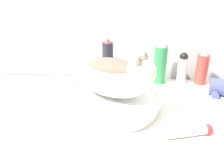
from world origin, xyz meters
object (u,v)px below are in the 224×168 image
object	(u,v)px
spray_bottle_trigger	(202,69)
soap_bar	(34,114)
shampoo_bottle_tall	(160,63)
faucet	(63,84)
hairspray_can_black	(109,62)
cream_tube	(189,132)
cat	(116,75)
deodorant_stick	(182,68)

from	to	relation	value
spray_bottle_trigger	soap_bar	size ratio (longest dim) A/B	2.57
spray_bottle_trigger	shampoo_bottle_tall	bearing A→B (deg)	180.00
faucet	shampoo_bottle_tall	distance (m)	0.46
hairspray_can_black	shampoo_bottle_tall	xyz separation A→B (m)	(0.24, 0.00, -0.00)
hairspray_can_black	soap_bar	distance (m)	0.43
faucet	cream_tube	world-z (taller)	faucet
hairspray_can_black	cream_tube	xyz separation A→B (m)	(0.29, -0.42, -0.09)
faucet	cream_tube	xyz separation A→B (m)	(0.47, -0.25, -0.04)
cat	shampoo_bottle_tall	bearing A→B (deg)	77.10
faucet	spray_bottle_trigger	size ratio (longest dim) A/B	0.76
cat	cream_tube	distance (m)	0.32
deodorant_stick	faucet	bearing A→B (deg)	-162.58
cat	hairspray_can_black	xyz separation A→B (m)	(-0.04, 0.26, -0.04)
deodorant_stick	hairspray_can_black	xyz separation A→B (m)	(-0.35, 0.00, 0.02)
faucet	soap_bar	world-z (taller)	faucet
cat	soap_bar	xyz separation A→B (m)	(-0.30, -0.08, -0.13)
faucet	cat	bearing A→B (deg)	-0.06
deodorant_stick	hairspray_can_black	distance (m)	0.35
cat	cream_tube	xyz separation A→B (m)	(0.25, -0.17, -0.13)
hairspray_can_black	spray_bottle_trigger	world-z (taller)	hairspray_can_black
faucet	spray_bottle_trigger	distance (m)	0.65
shampoo_bottle_tall	faucet	bearing A→B (deg)	-158.58
cat	hairspray_can_black	world-z (taller)	cat
shampoo_bottle_tall	cream_tube	bearing A→B (deg)	-83.91
spray_bottle_trigger	cat	bearing A→B (deg)	-147.28
hairspray_can_black	spray_bottle_trigger	distance (m)	0.44
cat	spray_bottle_trigger	size ratio (longest dim) A/B	1.99
cat	deodorant_stick	distance (m)	0.41
shampoo_bottle_tall	cream_tube	xyz separation A→B (m)	(0.05, -0.42, -0.09)
cream_tube	soap_bar	size ratio (longest dim) A/B	2.51
cat	shampoo_bottle_tall	xyz separation A→B (m)	(0.20, 0.26, -0.04)
hairspray_can_black	faucet	bearing A→B (deg)	-137.51
deodorant_stick	spray_bottle_trigger	bearing A→B (deg)	0.00
hairspray_can_black	shampoo_bottle_tall	size ratio (longest dim) A/B	1.04
hairspray_can_black	spray_bottle_trigger	xyz separation A→B (m)	(0.44, -0.00, -0.03)
hairspray_can_black	shampoo_bottle_tall	world-z (taller)	hairspray_can_black
shampoo_bottle_tall	hairspray_can_black	bearing A→B (deg)	-180.00
cat	deodorant_stick	world-z (taller)	cat
shampoo_bottle_tall	soap_bar	size ratio (longest dim) A/B	3.22
faucet	hairspray_can_black	bearing A→B (deg)	63.58
hairspray_can_black	soap_bar	world-z (taller)	hairspray_can_black
deodorant_stick	shampoo_bottle_tall	distance (m)	0.11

